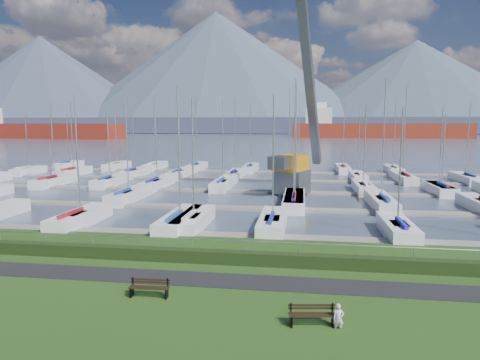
% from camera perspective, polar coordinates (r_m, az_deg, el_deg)
% --- Properties ---
extents(path, '(160.00, 2.00, 0.04)m').
position_cam_1_polar(path, '(21.90, -5.80, -13.01)').
color(path, black).
rests_on(path, grass).
extents(water, '(800.00, 540.00, 0.20)m').
position_cam_1_polar(water, '(283.03, 7.28, 5.90)').
color(water, '#434E62').
extents(hedge, '(80.00, 0.70, 0.70)m').
position_cam_1_polar(hedge, '(24.17, -4.30, -10.13)').
color(hedge, black).
rests_on(hedge, grass).
extents(fence, '(80.00, 0.04, 0.04)m').
position_cam_1_polar(fence, '(24.30, -4.11, -7.93)').
color(fence, gray).
rests_on(fence, grass).
extents(foothill, '(900.00, 80.00, 12.00)m').
position_cam_1_polar(foothill, '(352.90, 7.51, 7.26)').
color(foothill, '#3B4256').
rests_on(foothill, water).
extents(mountains, '(1190.00, 360.00, 115.00)m').
position_cam_1_polar(mountains, '(429.27, 8.76, 12.73)').
color(mountains, '#3F495C').
rests_on(mountains, water).
extents(docks, '(90.00, 41.60, 0.25)m').
position_cam_1_polar(docks, '(49.76, 2.32, -1.56)').
color(docks, slate).
rests_on(docks, water).
extents(bench_left, '(1.82, 0.49, 0.85)m').
position_cam_1_polar(bench_left, '(20.04, -11.99, -13.89)').
color(bench_left, black).
rests_on(bench_left, grass).
extents(bench_right, '(1.84, 0.68, 0.85)m').
position_cam_1_polar(bench_right, '(17.36, 9.58, -17.32)').
color(bench_right, black).
rests_on(bench_right, grass).
extents(person, '(0.43, 0.30, 1.12)m').
position_cam_1_polar(person, '(17.23, 13.01, -17.08)').
color(person, silver).
rests_on(person, grass).
extents(crane, '(6.23, 13.47, 22.35)m').
position_cam_1_polar(crane, '(48.93, 7.57, 4.75)').
color(crane, '#5A5E62').
rests_on(crane, water).
extents(cargo_ship_west, '(99.59, 30.47, 21.50)m').
position_cam_1_polar(cargo_ship_west, '(255.21, -26.39, 5.88)').
color(cargo_ship_west, maroon).
rests_on(cargo_ship_west, water).
extents(cargo_ship_mid, '(93.92, 21.30, 21.50)m').
position_cam_1_polar(cargo_ship_mid, '(246.67, 17.05, 6.32)').
color(cargo_ship_mid, maroon).
rests_on(cargo_ship_mid, water).
extents(sailboat_fleet, '(76.13, 49.63, 13.67)m').
position_cam_1_polar(sailboat_fleet, '(50.93, 0.81, 4.95)').
color(sailboat_fleet, '#A81816').
rests_on(sailboat_fleet, water).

